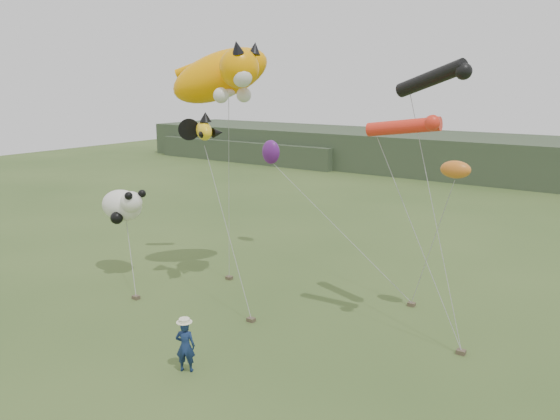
{
  "coord_description": "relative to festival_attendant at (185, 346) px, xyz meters",
  "views": [
    {
      "loc": [
        11.59,
        -12.42,
        9.25
      ],
      "look_at": [
        0.78,
        3.0,
        4.9
      ],
      "focal_mm": 35.0,
      "sensor_mm": 36.0,
      "label": 1
    }
  ],
  "objects": [
    {
      "name": "tube_kites",
      "position": [
        4.85,
        7.35,
        7.86
      ],
      "size": [
        3.47,
        2.44,
        2.75
      ],
      "color": "black",
      "rests_on": "ground"
    },
    {
      "name": "misc_kites",
      "position": [
        -1.91,
        11.42,
        4.88
      ],
      "size": [
        12.54,
        4.57,
        1.53
      ],
      "color": "orange",
      "rests_on": "ground"
    },
    {
      "name": "ground",
      "position": [
        0.35,
        0.79,
        -0.88
      ],
      "size": [
        120.0,
        120.0,
        0.0
      ],
      "primitive_type": "plane",
      "color": "#385123",
      "rests_on": "ground"
    },
    {
      "name": "cat_kite",
      "position": [
        -4.38,
        7.33,
        8.77
      ],
      "size": [
        6.0,
        4.79,
        3.49
      ],
      "color": "#FB9B00",
      "rests_on": "ground"
    },
    {
      "name": "headland",
      "position": [
        -2.76,
        45.48,
        1.04
      ],
      "size": [
        90.0,
        13.0,
        4.0
      ],
      "color": "#2D3D28",
      "rests_on": "ground"
    },
    {
      "name": "panda_kite",
      "position": [
        -9.03,
        5.07,
        2.66
      ],
      "size": [
        2.7,
        1.75,
        1.68
      ],
      "color": "white",
      "rests_on": "ground"
    },
    {
      "name": "festival_attendant",
      "position": [
        0.0,
        0.0,
        0.0
      ],
      "size": [
        0.77,
        0.69,
        1.77
      ],
      "primitive_type": "imported",
      "rotation": [
        0.0,
        0.0,
        3.66
      ],
      "color": "navy",
      "rests_on": "ground"
    },
    {
      "name": "sandbag_anchors",
      "position": [
        -0.03,
        6.14,
        -0.8
      ],
      "size": [
        13.61,
        6.48,
        0.16
      ],
      "color": "brown",
      "rests_on": "ground"
    },
    {
      "name": "fish_kite",
      "position": [
        -4.48,
        5.66,
        6.47
      ],
      "size": [
        2.65,
        1.73,
        1.27
      ],
      "color": "yellow",
      "rests_on": "ground"
    }
  ]
}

